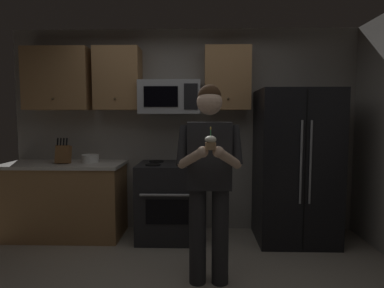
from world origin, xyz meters
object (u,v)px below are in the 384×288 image
Objects in this scene: oven_range at (170,201)px; bowl_large_white at (90,158)px; knife_block at (63,154)px; person at (209,173)px; cupcake at (211,142)px; microwave at (170,98)px; refrigerator at (295,166)px.

oven_range is 1.12m from bowl_large_white.
knife_block is (-1.29, -0.03, 0.57)m from oven_range.
person is (1.44, -1.14, 0.02)m from bowl_large_white.
cupcake reaches higher than knife_block.
microwave is 1.24m from bowl_large_white.
knife_block is 0.18× the size of person.
microwave reaches higher than oven_range.
microwave is (0.00, 0.12, 1.26)m from oven_range.
refrigerator is 5.63× the size of knife_block.
refrigerator reaches higher than cupcake.
oven_range is 2.91× the size of knife_block.
bowl_large_white reaches higher than oven_range.
person is (0.45, -1.08, 0.53)m from oven_range.
microwave is 1.65m from cupcake.
oven_range is at bearing -3.55° from bowl_large_white.
refrigerator is 1.48m from person.
bowl_large_white is 0.12× the size of person.
refrigerator is (1.50, -0.04, 0.44)m from oven_range.
knife_block is at bearing -162.95° from bowl_large_white.
refrigerator is 8.36× the size of bowl_large_white.
oven_range is 0.52× the size of refrigerator.
refrigerator is at bearing -0.20° from knife_block.
microwave is 4.26× the size of cupcake.
bowl_large_white is at bearing -176.65° from microwave.
refrigerator is 2.79m from knife_block.
refrigerator is 1.77m from cupcake.
person is at bearing -31.22° from knife_block.
person is 10.13× the size of cupcake.
microwave is at bearing 106.40° from cupcake.
cupcake is (-0.00, -0.33, 0.30)m from person.
person is (1.74, -1.05, -0.04)m from knife_block.
knife_block is 2.03m from person.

